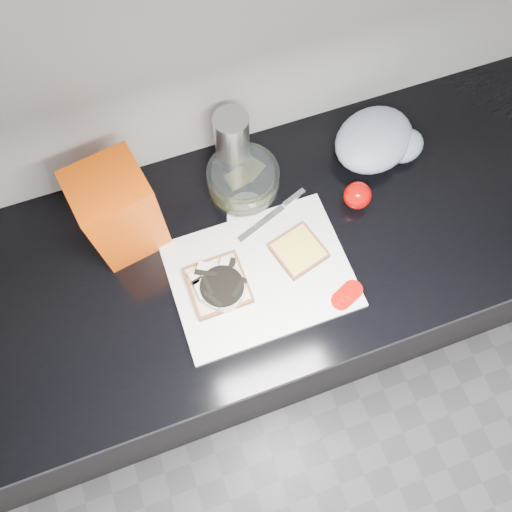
{
  "coord_description": "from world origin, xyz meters",
  "views": [
    {
      "loc": [
        -0.26,
        0.76,
        1.97
      ],
      "look_at": [
        -0.12,
        1.15,
        0.95
      ],
      "focal_mm": 35.0,
      "sensor_mm": 36.0,
      "label": 1
    }
  ],
  "objects_px": {
    "bread_bag": "(119,211)",
    "steel_canister": "(233,145)",
    "glass_bowl": "(243,180)",
    "cutting_board": "(260,275)"
  },
  "relations": [
    {
      "from": "cutting_board",
      "to": "glass_bowl",
      "type": "distance_m",
      "value": 0.24
    },
    {
      "from": "glass_bowl",
      "to": "bread_bag",
      "type": "xyz_separation_m",
      "value": [
        -0.29,
        -0.03,
        0.08
      ]
    },
    {
      "from": "glass_bowl",
      "to": "steel_canister",
      "type": "distance_m",
      "value": 0.09
    },
    {
      "from": "glass_bowl",
      "to": "bread_bag",
      "type": "relative_size",
      "value": 0.73
    },
    {
      "from": "glass_bowl",
      "to": "steel_canister",
      "type": "bearing_deg",
      "value": 92.6
    },
    {
      "from": "cutting_board",
      "to": "glass_bowl",
      "type": "height_order",
      "value": "glass_bowl"
    },
    {
      "from": "cutting_board",
      "to": "bread_bag",
      "type": "height_order",
      "value": "bread_bag"
    },
    {
      "from": "bread_bag",
      "to": "steel_canister",
      "type": "xyz_separation_m",
      "value": [
        0.29,
        0.09,
        -0.02
      ]
    },
    {
      "from": "cutting_board",
      "to": "steel_canister",
      "type": "xyz_separation_m",
      "value": [
        0.04,
        0.29,
        0.09
      ]
    },
    {
      "from": "bread_bag",
      "to": "steel_canister",
      "type": "height_order",
      "value": "bread_bag"
    }
  ]
}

